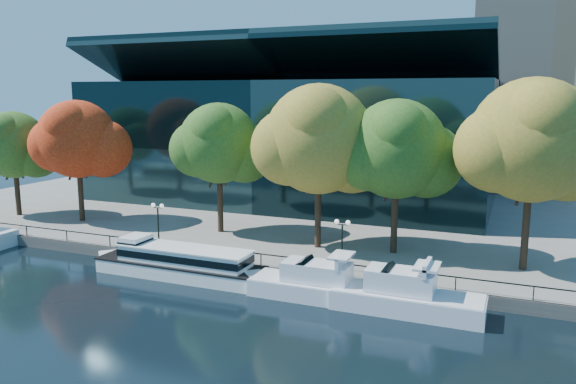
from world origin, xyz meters
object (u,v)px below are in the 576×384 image
at_px(cruiser_near, 317,284).
at_px(tree_5, 535,143).
at_px(lamp_1, 158,215).
at_px(tree_3, 321,142).
at_px(tree_0, 14,146).
at_px(tree_1, 78,141).
at_px(lamp_2, 342,233).
at_px(cruiser_far, 400,295).
at_px(tour_boat, 176,261).
at_px(tree_4, 399,151).
at_px(tree_2, 220,145).

height_order(cruiser_near, tree_5, tree_5).
bearing_deg(lamp_1, tree_5, 10.59).
bearing_deg(tree_3, tree_0, -179.78).
distance_m(tree_1, lamp_1, 16.22).
bearing_deg(tree_1, cruiser_near, -18.03).
bearing_deg(lamp_2, cruiser_far, -37.09).
height_order(cruiser_far, tree_5, tree_5).
bearing_deg(tour_boat, tree_4, 32.17).
relative_size(tree_0, tree_5, 0.79).
distance_m(tree_0, tree_5, 52.90).
distance_m(tree_3, tree_5, 17.02).
bearing_deg(lamp_1, tree_3, 23.17).
distance_m(tree_3, lamp_2, 9.38).
height_order(tree_3, lamp_1, tree_3).
distance_m(tree_4, lamp_1, 21.60).
bearing_deg(lamp_1, tree_1, 156.96).
relative_size(lamp_1, lamp_2, 1.00).
distance_m(tour_boat, tree_5, 29.31).
bearing_deg(tree_3, tree_1, 179.32).
distance_m(lamp_1, lamp_2, 16.93).
bearing_deg(tree_1, tree_3, -0.68).
xyz_separation_m(tree_4, lamp_1, (-19.78, -6.45, -5.82)).
relative_size(tour_boat, lamp_2, 3.87).
distance_m(tree_1, tree_5, 44.17).
bearing_deg(cruiser_far, tree_0, 168.01).
relative_size(cruiser_far, tree_4, 0.86).
height_order(tree_3, tree_4, tree_3).
relative_size(tree_1, tree_2, 1.02).
xyz_separation_m(tree_5, lamp_2, (-13.23, -5.64, -6.92)).
xyz_separation_m(tree_5, lamp_1, (-30.16, -5.64, -6.92)).
height_order(tree_2, tree_3, tree_3).
bearing_deg(lamp_1, cruiser_near, -13.50).
xyz_separation_m(tree_1, tree_3, (27.14, -0.32, 0.83)).
distance_m(tree_0, tree_1, 8.76).
xyz_separation_m(tree_2, tree_3, (10.88, -1.73, 0.83)).
relative_size(tree_0, tree_1, 0.90).
relative_size(cruiser_near, tree_2, 0.94).
distance_m(tour_boat, cruiser_far, 18.30).
bearing_deg(tree_4, lamp_1, -161.95).
height_order(cruiser_near, tree_2, tree_2).
distance_m(tour_boat, lamp_1, 5.97).
bearing_deg(tree_2, tree_1, -175.04).
bearing_deg(cruiser_near, tree_1, 161.97).
xyz_separation_m(tree_0, tree_3, (35.84, 0.14, 1.67)).
relative_size(tour_boat, cruiser_far, 1.37).
bearing_deg(tree_4, tree_2, 177.01).
bearing_deg(cruiser_far, tree_2, 150.31).
relative_size(tree_2, tree_5, 0.86).
relative_size(cruiser_far, tree_1, 0.88).
relative_size(tree_0, tree_2, 0.92).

